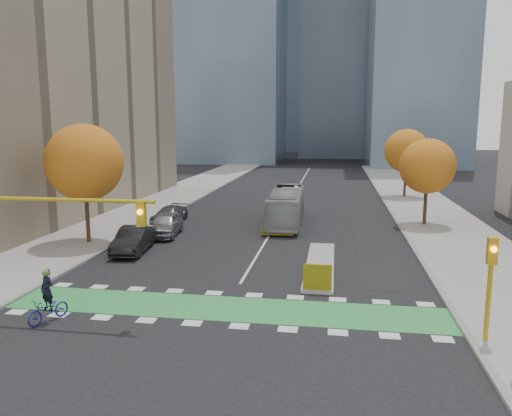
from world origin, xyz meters
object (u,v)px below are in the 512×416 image
(cyclist, at_px, (48,304))
(parked_car_c, at_px, (169,214))
(tree_east_far, at_px, (406,151))
(tree_west, at_px, (84,163))
(bus, at_px, (286,206))
(tree_east_near, at_px, (427,166))
(traffic_signal_west, at_px, (31,224))
(parked_car_a, at_px, (165,224))
(parked_car_b, at_px, (133,240))
(traffic_signal_east, at_px, (491,274))
(hazard_board, at_px, (317,277))

(cyclist, height_order, parked_car_c, cyclist)
(tree_east_far, bearing_deg, tree_west, -133.30)
(cyclist, bearing_deg, bus, 91.71)
(tree_east_near, height_order, traffic_signal_west, tree_east_near)
(tree_east_near, relative_size, traffic_signal_west, 0.83)
(parked_car_a, bearing_deg, tree_east_near, 12.77)
(traffic_signal_west, relative_size, parked_car_b, 1.72)
(cyclist, bearing_deg, traffic_signal_west, 166.74)
(cyclist, height_order, bus, bus)
(traffic_signal_west, xyz_separation_m, parked_car_c, (-1.07, 20.83, -3.37))
(tree_east_near, distance_m, traffic_signal_east, 22.66)
(tree_east_far, bearing_deg, tree_east_near, -91.79)
(parked_car_a, bearing_deg, traffic_signal_east, -47.18)
(hazard_board, bearing_deg, traffic_signal_west, -158.45)
(hazard_board, distance_m, tree_west, 18.44)
(traffic_signal_east, bearing_deg, hazard_board, 144.08)
(tree_east_near, height_order, tree_east_far, tree_east_far)
(tree_east_near, height_order, parked_car_c, tree_east_near)
(tree_east_far, distance_m, parked_car_b, 34.75)
(tree_east_far, height_order, traffic_signal_east, tree_east_far)
(tree_west, height_order, traffic_signal_east, tree_west)
(parked_car_c, bearing_deg, tree_east_far, 46.91)
(tree_east_far, relative_size, cyclist, 3.36)
(tree_east_far, height_order, bus, tree_east_far)
(traffic_signal_east, bearing_deg, parked_car_b, 149.71)
(hazard_board, xyz_separation_m, cyclist, (-11.00, -5.34, -0.04))
(traffic_signal_west, bearing_deg, tree_east_far, 62.05)
(tree_east_far, relative_size, traffic_signal_west, 0.90)
(tree_east_near, distance_m, parked_car_b, 23.53)
(parked_car_a, bearing_deg, hazard_board, -49.79)
(hazard_board, bearing_deg, tree_east_far, 75.88)
(cyclist, xyz_separation_m, parked_car_a, (-0.61, 16.46, 0.09))
(tree_west, xyz_separation_m, parked_car_c, (3.00, 8.31, -4.95))
(parked_car_c, bearing_deg, bus, 12.41)
(bus, distance_m, parked_car_a, 10.26)
(bus, bearing_deg, traffic_signal_east, -67.31)
(bus, bearing_deg, parked_car_a, -146.63)
(traffic_signal_west, height_order, bus, traffic_signal_west)
(hazard_board, height_order, parked_car_c, hazard_board)
(parked_car_c, bearing_deg, parked_car_b, -76.95)
(parked_car_c, bearing_deg, cyclist, -77.20)
(traffic_signal_east, height_order, parked_car_b, traffic_signal_east)
(traffic_signal_east, bearing_deg, bus, 114.12)
(tree_east_far, xyz_separation_m, bus, (-11.70, -16.84, -3.75))
(cyclist, distance_m, parked_car_a, 16.47)
(tree_west, height_order, bus, tree_west)
(traffic_signal_west, relative_size, cyclist, 3.75)
(parked_car_a, bearing_deg, traffic_signal_west, -97.19)
(hazard_board, height_order, parked_car_b, parked_car_b)
(parked_car_b, bearing_deg, parked_car_a, 79.29)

